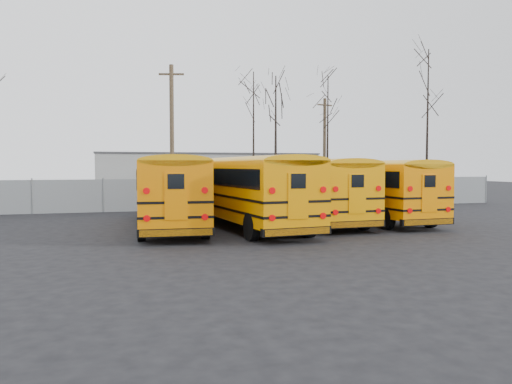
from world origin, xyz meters
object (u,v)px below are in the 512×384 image
object	(u,v)px
bus_b	(246,186)
bus_d	(367,185)
bus_c	(306,185)
utility_pole_left	(172,134)
utility_pole_right	(324,147)
bus_a	(169,186)

from	to	relation	value
bus_b	bus_d	bearing A→B (deg)	5.24
bus_c	bus_d	world-z (taller)	bus_c
bus_c	utility_pole_left	world-z (taller)	utility_pole_left
bus_b	utility_pole_right	world-z (taller)	utility_pole_right
bus_a	bus_d	world-z (taller)	bus_a
bus_a	bus_d	xyz separation A→B (m)	(10.16, 0.37, -0.08)
bus_a	bus_b	xyz separation A→B (m)	(3.39, -0.93, 0.00)
bus_a	utility_pole_left	world-z (taller)	utility_pole_left
bus_b	bus_d	world-z (taller)	bus_b
bus_c	utility_pole_right	size ratio (longest dim) A/B	1.35
bus_a	bus_b	distance (m)	3.51
bus_b	bus_c	distance (m)	3.72
utility_pole_right	bus_b	bearing A→B (deg)	-138.90
bus_c	utility_pole_left	size ratio (longest dim) A/B	1.17
utility_pole_left	bus_d	bearing A→B (deg)	-40.51
utility_pole_right	bus_c	bearing A→B (deg)	-132.25
bus_a	bus_b	world-z (taller)	bus_b
bus_a	bus_c	size ratio (longest dim) A/B	1.03
bus_b	utility_pole_left	world-z (taller)	utility_pole_left
bus_a	utility_pole_left	xyz separation A→B (m)	(1.61, 12.64, 3.14)
bus_b	bus_d	xyz separation A→B (m)	(6.77, 1.30, -0.09)
bus_d	utility_pole_right	xyz separation A→B (m)	(4.78, 16.20, 2.54)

